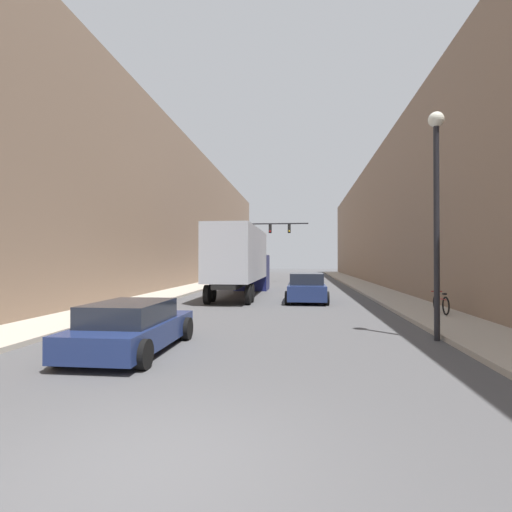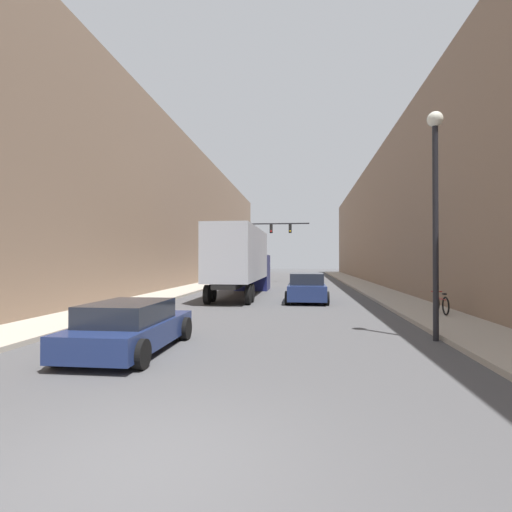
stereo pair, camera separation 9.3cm
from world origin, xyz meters
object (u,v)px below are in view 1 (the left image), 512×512
Objects in this scene: street_lamp at (436,193)px; parked_bicycle at (441,304)px; sedan_car at (132,327)px; suv_car at (306,288)px; traffic_signal_gantry at (254,238)px; semi_truck at (242,260)px.

street_lamp reaches higher than parked_bicycle.
parked_bicycle is (9.75, 7.16, -0.07)m from sedan_car.
suv_car is 0.59× the size of traffic_signal_gantry.
traffic_signal_gantry is (-5.18, 18.77, 3.81)m from suv_car.
semi_truck is at bearing 142.16° from suv_car.
semi_truck is 2.75× the size of suv_car.
parked_bicycle is (9.32, -8.45, -1.77)m from semi_truck.
semi_truck is 1.97× the size of street_lamp.
suv_car is 0.72× the size of street_lamp.
street_lamp is 6.36m from parked_bicycle.
suv_car reaches higher than sedan_car.
street_lamp is 3.57× the size of parked_bicycle.
semi_truck is 15.48m from street_lamp.
suv_car is (4.47, 12.48, 0.14)m from sedan_car.
traffic_signal_gantry is 4.33× the size of parked_bicycle.
street_lamp is at bearing 15.77° from sedan_car.
sedan_car is 0.56× the size of traffic_signal_gantry.
parked_bicycle is (1.73, 4.90, -3.67)m from street_lamp.
sedan_car is 12.10m from parked_bicycle.
traffic_signal_gantry reaches higher than parked_bicycle.
suv_car is at bearing -74.56° from traffic_signal_gantry.
semi_truck is 2.90× the size of sedan_car.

